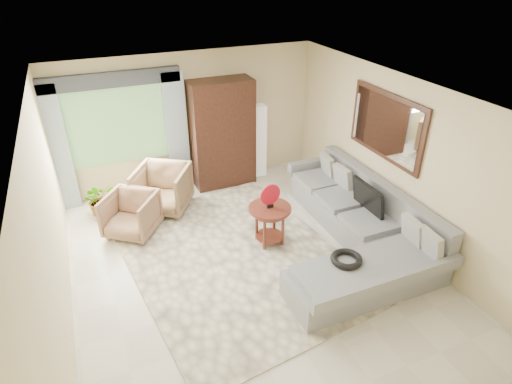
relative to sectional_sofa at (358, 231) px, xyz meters
name	(u,v)px	position (x,y,z in m)	size (l,w,h in m)	color
ground	(250,266)	(-1.78, 0.18, -0.28)	(6.00, 6.00, 0.00)	silver
area_rug	(235,257)	(-1.92, 0.46, -0.27)	(3.00, 4.00, 0.02)	#FAEFC6
sectional_sofa	(358,231)	(0.00, 0.00, 0.00)	(2.30, 3.46, 0.90)	gray
tv_screen	(368,198)	(0.27, 0.20, 0.44)	(0.06, 0.74, 0.48)	black
garden_hose	(346,259)	(-0.78, -0.81, 0.26)	(0.43, 0.43, 0.09)	black
coffee_table	(270,224)	(-1.26, 0.61, 0.07)	(0.67, 0.67, 0.67)	#532116
red_disc	(270,195)	(-1.26, 0.61, 0.62)	(0.34, 0.34, 0.03)	red
armchair_left	(131,215)	(-3.24, 1.77, 0.08)	(0.77, 0.79, 0.72)	#A07B57
armchair_right	(163,189)	(-2.59, 2.32, 0.13)	(0.89, 0.91, 0.83)	#9D7C55
potted_plant	(100,199)	(-3.67, 2.61, 0.02)	(0.54, 0.47, 0.60)	#999999
armoire	(222,134)	(-1.23, 2.90, 0.77)	(1.20, 0.55, 2.10)	black
floor_lamp	(259,141)	(-0.43, 2.96, 0.47)	(0.24, 0.24, 1.50)	silver
window	(117,126)	(-3.13, 3.15, 1.12)	(1.80, 0.04, 1.40)	#669E59
curtain_left	(57,150)	(-4.18, 3.06, 0.87)	(0.40, 0.08, 2.30)	#9EB7CC
curtain_right	(177,133)	(-2.08, 3.06, 0.87)	(0.40, 0.08, 2.30)	#9EB7CC
valance	(109,80)	(-3.13, 3.08, 1.97)	(2.40, 0.12, 0.26)	#1E232D
wall_mirror	(386,126)	(0.68, 0.53, 1.47)	(0.05, 1.70, 1.05)	black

